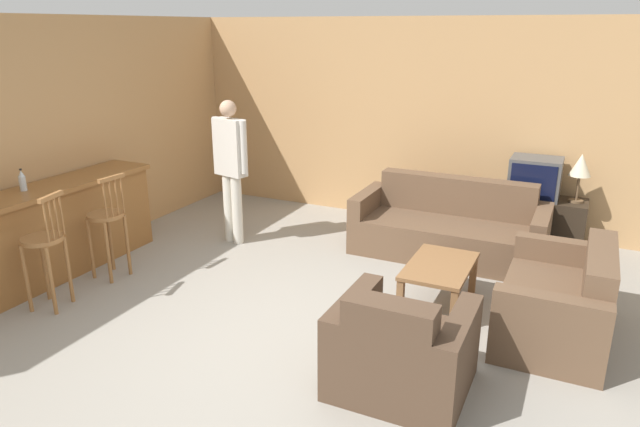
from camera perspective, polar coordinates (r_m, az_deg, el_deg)
The scene contains 15 objects.
ground_plane at distance 4.76m, azimuth -2.71°, elevation -13.25°, with size 24.00×24.00×0.00m, color gray.
wall_back at distance 7.52m, azimuth 10.35°, elevation 8.92°, with size 9.40×0.08×2.60m.
wall_left at distance 7.20m, azimuth -21.18°, elevation 7.58°, with size 0.08×8.61×2.60m.
bar_counter at distance 6.36m, azimuth -26.35°, elevation -2.05°, with size 0.55×2.76×0.96m.
bar_chair_near at distance 5.70m, azimuth -25.78°, elevation -3.20°, with size 0.44×0.44×1.09m.
bar_chair_mid at distance 6.15m, azimuth -20.49°, elevation -1.00°, with size 0.38×0.38×1.09m.
couch_far at distance 6.61m, azimuth 12.79°, elevation -1.55°, with size 2.09×0.90×0.84m.
armchair_near at distance 4.17m, azimuth 8.06°, elevation -13.56°, with size 0.93×0.85×0.82m.
loveseat_right at distance 5.20m, azimuth 22.86°, elevation -8.22°, with size 0.83×1.42×0.80m.
coffee_table at distance 5.34m, azimuth 11.85°, elevation -5.66°, with size 0.55×0.89×0.42m.
tv_unit at distance 7.20m, azimuth 20.24°, elevation -0.65°, with size 1.20×0.45×0.58m.
tv at distance 7.05m, azimuth 20.71°, elevation 3.37°, with size 0.56×0.45×0.47m.
bottle at distance 6.24m, azimuth -27.62°, elevation 2.91°, with size 0.07×0.07×0.22m.
table_lamp at distance 7.00m, azimuth 24.63°, elevation 4.26°, with size 0.24×0.24×0.56m.
person_by_window at distance 6.70m, azimuth -8.92°, elevation 4.97°, with size 0.51×0.24×1.69m.
Camera 1 is at (1.94, -3.56, 2.49)m, focal length 32.00 mm.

